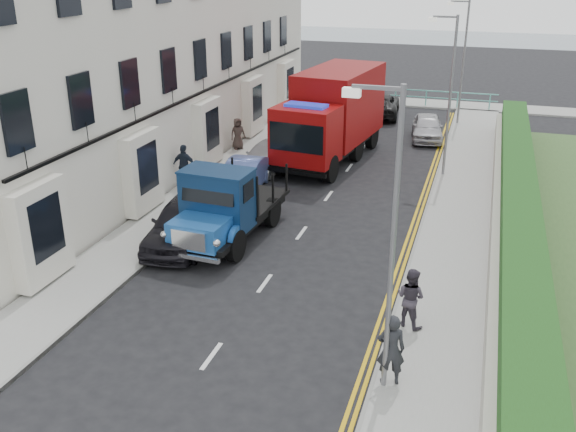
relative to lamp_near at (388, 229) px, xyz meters
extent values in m
plane|color=black|center=(-4.18, 2.00, -4.00)|extent=(120.00, 120.00, 0.00)
cube|color=gray|center=(-9.38, 11.00, -3.94)|extent=(2.40, 38.00, 0.12)
cube|color=gray|center=(1.12, 11.00, -3.94)|extent=(2.60, 38.00, 0.12)
cube|color=gray|center=(-4.18, 31.00, -3.94)|extent=(30.00, 2.50, 0.12)
plane|color=slate|center=(-4.18, 62.00, -4.00)|extent=(120.00, 120.00, 0.00)
cube|color=silver|center=(-13.68, 15.00, 3.00)|extent=(6.00, 30.00, 14.00)
cube|color=black|center=(-10.53, 15.00, -0.40)|extent=(0.12, 28.00, 0.10)
cube|color=#B2AD9E|center=(2.42, 11.00, -3.45)|extent=(0.30, 28.00, 1.00)
cube|color=#1D4415|center=(3.12, 11.00, -3.05)|extent=(1.20, 28.00, 1.70)
cube|color=#59B2A5|center=(-4.18, 30.20, -2.92)|extent=(13.00, 0.08, 0.06)
cube|color=#59B2A5|center=(-4.18, 30.20, -3.35)|extent=(13.00, 0.06, 0.05)
cylinder|color=slate|center=(0.12, 0.00, -0.50)|extent=(0.12, 0.12, 7.00)
cube|color=slate|center=(-0.38, 0.00, 2.90)|extent=(1.00, 0.08, 0.08)
cube|color=beige|center=(-0.88, 0.00, 2.78)|extent=(0.35, 0.18, 0.18)
cylinder|color=slate|center=(0.12, 16.00, -0.50)|extent=(0.12, 0.12, 7.00)
cube|color=slate|center=(-0.38, 16.00, 2.90)|extent=(1.00, 0.08, 0.08)
cube|color=beige|center=(-0.88, 16.00, 2.78)|extent=(0.35, 0.18, 0.18)
cylinder|color=slate|center=(0.12, 26.00, -0.50)|extent=(0.12, 0.12, 7.00)
cube|color=slate|center=(-0.38, 26.00, 2.90)|extent=(1.00, 0.08, 0.08)
cube|color=beige|center=(-0.88, 26.00, 2.78)|extent=(0.35, 0.18, 0.18)
cylinder|color=black|center=(-7.55, 5.32, -3.46)|extent=(0.36, 1.09, 1.07)
cylinder|color=black|center=(-5.59, 5.20, -3.46)|extent=(0.36, 1.09, 1.07)
cylinder|color=black|center=(-7.36, 8.45, -3.46)|extent=(0.36, 1.09, 1.07)
cylinder|color=black|center=(-5.40, 8.33, -3.46)|extent=(0.36, 1.09, 1.07)
cube|color=black|center=(-6.48, 6.83, -3.30)|extent=(2.45, 5.49, 0.20)
cube|color=#1F59AA|center=(-6.60, 4.76, -2.90)|extent=(1.82, 1.56, 0.81)
cube|color=silver|center=(-6.65, 4.01, -2.90)|extent=(1.18, 0.16, 0.62)
cube|color=#0E284C|center=(-6.52, 6.04, -2.26)|extent=(2.32, 1.48, 1.96)
cube|color=black|center=(-6.39, 8.17, -3.05)|extent=(2.54, 3.27, 0.13)
cylinder|color=black|center=(-6.87, 14.03, -3.38)|extent=(0.51, 1.26, 1.23)
cylinder|color=black|center=(-4.54, 13.73, -3.38)|extent=(0.51, 1.26, 1.23)
cylinder|color=black|center=(-6.44, 17.46, -3.38)|extent=(0.51, 1.26, 1.23)
cylinder|color=black|center=(-4.11, 17.17, -3.38)|extent=(0.51, 1.26, 1.23)
cylinder|color=black|center=(-6.13, 19.90, -3.38)|extent=(0.51, 1.26, 1.23)
cylinder|color=black|center=(-3.80, 19.61, -3.38)|extent=(0.51, 1.26, 1.23)
cube|color=black|center=(-5.34, 16.76, -3.16)|extent=(3.53, 8.08, 0.28)
cube|color=maroon|center=(-5.71, 13.88, -1.99)|extent=(2.93, 2.44, 2.46)
cube|color=black|center=(-5.84, 12.86, -1.87)|extent=(2.45, 0.40, 1.23)
cube|color=maroon|center=(-5.19, 17.98, -1.43)|extent=(3.50, 6.12, 3.35)
imported|color=black|center=(-7.78, 5.96, -3.20)|extent=(2.42, 4.85, 1.59)
imported|color=#4E60A7|center=(-7.78, 11.56, -3.34)|extent=(1.57, 4.08, 1.32)
imported|color=#ABACB0|center=(-7.78, 14.63, -3.38)|extent=(2.12, 4.41, 1.24)
imported|color=black|center=(-4.68, 26.86, -3.30)|extent=(2.86, 5.27, 1.40)
imported|color=#ABAAAF|center=(-1.26, 22.18, -3.32)|extent=(2.09, 4.13, 1.35)
imported|color=#222328|center=(0.22, 0.12, -2.99)|extent=(0.73, 0.57, 1.77)
imported|color=#39333E|center=(0.33, 2.74, -3.05)|extent=(0.99, 0.91, 1.66)
imported|color=black|center=(-10.18, 10.98, -2.96)|extent=(1.08, 0.47, 1.84)
imported|color=#382C28|center=(-10.18, 17.05, -3.09)|extent=(0.91, 0.90, 1.58)
camera|label=1|loc=(1.67, -12.27, 5.26)|focal=40.00mm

